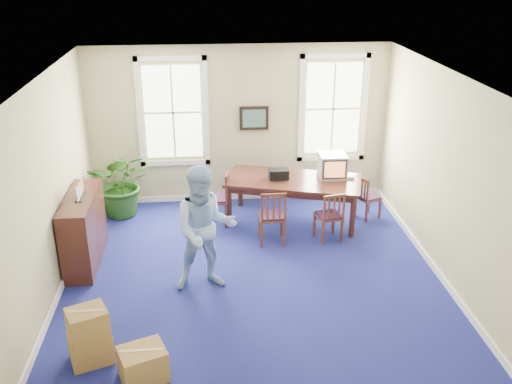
{
  "coord_description": "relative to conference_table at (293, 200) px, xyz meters",
  "views": [
    {
      "loc": [
        -0.67,
        -7.8,
        4.82
      ],
      "look_at": [
        0.1,
        0.6,
        1.25
      ],
      "focal_mm": 40.0,
      "sensor_mm": 36.0,
      "label": 1
    }
  ],
  "objects": [
    {
      "name": "potted_plant",
      "position": [
        -3.28,
        0.57,
        0.24
      ],
      "size": [
        1.21,
        1.06,
        1.34
      ],
      "primitive_type": "imported",
      "rotation": [
        0.0,
        0.0,
        0.01
      ],
      "color": "#1E4813",
      "rests_on": "ground"
    },
    {
      "name": "brochure_rack",
      "position": [
        -3.67,
        -1.27,
        0.96
      ],
      "size": [
        0.18,
        0.59,
        0.26
      ],
      "primitive_type": null,
      "rotation": [
        0.0,
        0.0,
        0.14
      ],
      "color": "#99999E",
      "rests_on": "credenza"
    },
    {
      "name": "man",
      "position": [
        -1.69,
        -2.23,
        0.56
      ],
      "size": [
        1.03,
        0.84,
        1.98
      ],
      "primitive_type": "imported",
      "rotation": [
        0.0,
        0.0,
        0.09
      ],
      "color": "#92B3E2",
      "rests_on": "ground"
    },
    {
      "name": "window_left",
      "position": [
        -2.25,
        1.14,
        1.47
      ],
      "size": [
        1.4,
        0.12,
        2.2
      ],
      "primitive_type": null,
      "color": "white",
      "rests_on": "ground"
    },
    {
      "name": "chair_near_right",
      "position": [
        0.51,
        -0.85,
        0.05
      ],
      "size": [
        0.51,
        0.51,
        0.95
      ],
      "primitive_type": null,
      "rotation": [
        0.0,
        0.0,
        3.35
      ],
      "color": "brown",
      "rests_on": "ground"
    },
    {
      "name": "baseboard_back",
      "position": [
        -0.95,
        1.13,
        -0.37
      ],
      "size": [
        6.0,
        0.04,
        0.12
      ],
      "primitive_type": "cube",
      "color": "white",
      "rests_on": "ground"
    },
    {
      "name": "wall_picture",
      "position": [
        -0.65,
        1.11,
        1.32
      ],
      "size": [
        0.58,
        0.06,
        0.48
      ],
      "primitive_type": null,
      "color": "black",
      "rests_on": "ground"
    },
    {
      "name": "floor",
      "position": [
        -0.95,
        -2.09,
        -0.43
      ],
      "size": [
        6.5,
        6.5,
        0.0
      ],
      "primitive_type": "plane",
      "color": "navy",
      "rests_on": "ground"
    },
    {
      "name": "chair_end_right",
      "position": [
        1.48,
        0.0,
        0.0
      ],
      "size": [
        0.51,
        0.51,
        0.86
      ],
      "primitive_type": null,
      "rotation": [
        0.0,
        0.0,
        1.99
      ],
      "color": "brown",
      "rests_on": "ground"
    },
    {
      "name": "ceiling",
      "position": [
        -0.95,
        -2.09,
        2.77
      ],
      "size": [
        6.5,
        6.5,
        0.0
      ],
      "primitive_type": "plane",
      "rotation": [
        3.14,
        0.0,
        0.0
      ],
      "color": "white",
      "rests_on": "ground"
    },
    {
      "name": "wall_right",
      "position": [
        2.05,
        -2.09,
        1.17
      ],
      "size": [
        0.0,
        6.5,
        6.5
      ],
      "primitive_type": "plane",
      "rotation": [
        1.57,
        0.0,
        -1.57
      ],
      "color": "tan",
      "rests_on": "ground"
    },
    {
      "name": "conference_table",
      "position": [
        0.0,
        0.0,
        0.0
      ],
      "size": [
        2.72,
        1.81,
        0.85
      ],
      "primitive_type": null,
      "rotation": [
        0.0,
        0.0,
        -0.29
      ],
      "color": "#421E16",
      "rests_on": "ground"
    },
    {
      "name": "baseboard_right",
      "position": [
        2.02,
        -2.09,
        -0.37
      ],
      "size": [
        0.04,
        6.5,
        0.12
      ],
      "primitive_type": "cube",
      "color": "white",
      "rests_on": "ground"
    },
    {
      "name": "chair_near_left",
      "position": [
        -0.51,
        -0.85,
        0.09
      ],
      "size": [
        0.46,
        0.46,
        1.03
      ],
      "primitive_type": null,
      "rotation": [
        0.0,
        0.0,
        3.14
      ],
      "color": "brown",
      "rests_on": "ground"
    },
    {
      "name": "cardboard_boxes",
      "position": [
        -2.98,
        -3.75,
        -0.03
      ],
      "size": [
        1.78,
        1.78,
        0.79
      ],
      "primitive_type": null,
      "rotation": [
        0.0,
        0.0,
        0.37
      ],
      "color": "#A47C44",
      "rests_on": "ground"
    },
    {
      "name": "window_right",
      "position": [
        0.95,
        1.14,
        1.47
      ],
      "size": [
        1.4,
        0.12,
        2.2
      ],
      "primitive_type": null,
      "color": "white",
      "rests_on": "ground"
    },
    {
      "name": "baseboard_left",
      "position": [
        -3.92,
        -2.09,
        -0.37
      ],
      "size": [
        0.04,
        6.5,
        0.12
      ],
      "primitive_type": "cube",
      "color": "white",
      "rests_on": "ground"
    },
    {
      "name": "chair_end_left",
      "position": [
        -1.48,
        0.0,
        0.09
      ],
      "size": [
        0.52,
        0.52,
        1.03
      ],
      "primitive_type": null,
      "rotation": [
        0.0,
        0.0,
        -1.71
      ],
      "color": "brown",
      "rests_on": "ground"
    },
    {
      "name": "wall_front",
      "position": [
        -0.95,
        -5.34,
        1.17
      ],
      "size": [
        6.5,
        0.0,
        6.5
      ],
      "primitive_type": "plane",
      "rotation": [
        -1.57,
        0.0,
        0.0
      ],
      "color": "tan",
      "rests_on": "ground"
    },
    {
      "name": "wall_back",
      "position": [
        -0.95,
        1.16,
        1.17
      ],
      "size": [
        6.5,
        0.0,
        6.5
      ],
      "primitive_type": "plane",
      "rotation": [
        1.57,
        0.0,
        0.0
      ],
      "color": "tan",
      "rests_on": "ground"
    },
    {
      "name": "equipment_bag",
      "position": [
        -0.28,
        0.06,
        0.52
      ],
      "size": [
        0.38,
        0.25,
        0.19
      ],
      "primitive_type": "cube",
      "rotation": [
        0.0,
        0.0,
        0.03
      ],
      "color": "black",
      "rests_on": "conference_table"
    },
    {
      "name": "game_console",
      "position": [
        1.08,
        0.0,
        0.45
      ],
      "size": [
        0.2,
        0.24,
        0.05
      ],
      "primitive_type": "cube",
      "rotation": [
        0.0,
        0.0,
        -0.2
      ],
      "color": "white",
      "rests_on": "conference_table"
    },
    {
      "name": "crt_tv",
      "position": [
        0.74,
        0.06,
        0.65
      ],
      "size": [
        0.51,
        0.55,
        0.45
      ],
      "primitive_type": null,
      "rotation": [
        0.0,
        0.0,
        -0.02
      ],
      "color": "#B7B7BC",
      "rests_on": "conference_table"
    },
    {
      "name": "wall_left",
      "position": [
        -3.95,
        -2.09,
        1.17
      ],
      "size": [
        0.0,
        6.5,
        6.5
      ],
      "primitive_type": "plane",
      "rotation": [
        1.57,
        0.0,
        1.57
      ],
      "color": "tan",
      "rests_on": "ground"
    },
    {
      "name": "credenza",
      "position": [
        -3.69,
        -1.27,
        0.2
      ],
      "size": [
        0.46,
        1.6,
        1.26
      ],
      "primitive_type": "cube",
      "rotation": [
        0.0,
        0.0,
        -0.0
      ],
      "color": "#421E16",
      "rests_on": "ground"
    }
  ]
}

